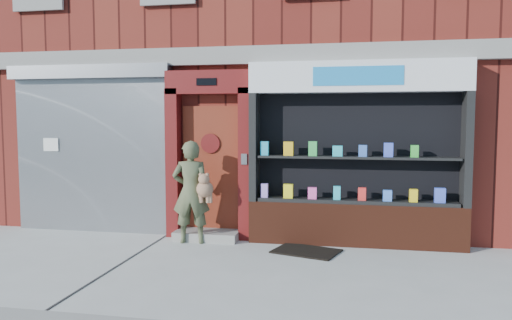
# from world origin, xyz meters

# --- Properties ---
(ground) EXTENTS (80.00, 80.00, 0.00)m
(ground) POSITION_xyz_m (0.00, 0.00, 0.00)
(ground) COLOR #9E9E99
(ground) RESTS_ON ground
(building) EXTENTS (12.00, 8.16, 8.00)m
(building) POSITION_xyz_m (-0.00, 5.99, 4.00)
(building) COLOR #5C1A15
(building) RESTS_ON ground
(shutter_bay) EXTENTS (3.10, 0.30, 3.04)m
(shutter_bay) POSITION_xyz_m (-3.00, 1.93, 1.72)
(shutter_bay) COLOR gray
(shutter_bay) RESTS_ON ground
(red_door_bay) EXTENTS (1.52, 0.58, 2.90)m
(red_door_bay) POSITION_xyz_m (-0.75, 1.86, 1.46)
(red_door_bay) COLOR #590F0F
(red_door_bay) RESTS_ON ground
(pharmacy_bay) EXTENTS (3.50, 0.41, 3.00)m
(pharmacy_bay) POSITION_xyz_m (1.75, 1.81, 1.37)
(pharmacy_bay) COLOR #502012
(pharmacy_bay) RESTS_ON ground
(woman) EXTENTS (0.73, 0.50, 1.72)m
(woman) POSITION_xyz_m (-0.93, 1.43, 0.87)
(woman) COLOR #4D5437
(woman) RESTS_ON ground
(doormat) EXTENTS (1.13, 0.94, 0.02)m
(doormat) POSITION_xyz_m (1.00, 1.20, 0.01)
(doormat) COLOR black
(doormat) RESTS_ON ground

